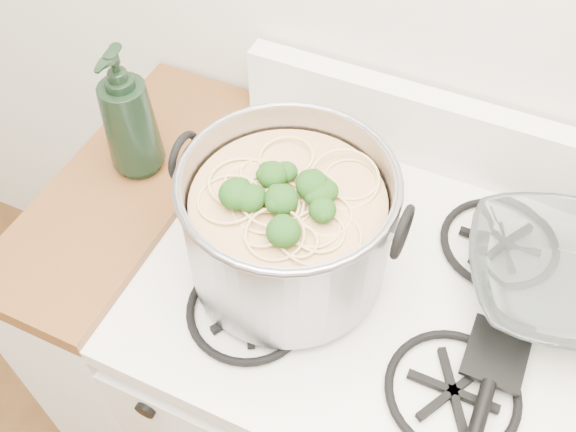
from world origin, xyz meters
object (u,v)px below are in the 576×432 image
at_px(spatula, 498,351).
at_px(glass_bowl, 555,284).
at_px(gas_range, 355,392).
at_px(stock_pot, 288,226).
at_px(bottle, 127,113).

relative_size(spatula, glass_bowl, 2.60).
distance_m(gas_range, spatula, 0.55).
bearing_deg(gas_range, stock_pot, -162.47).
xyz_separation_m(gas_range, glass_bowl, (0.27, 0.09, 0.50)).
bearing_deg(glass_bowl, spatula, -109.92).
xyz_separation_m(gas_range, stock_pot, (-0.15, -0.05, 0.59)).
xyz_separation_m(gas_range, spatula, (0.21, -0.07, 0.50)).
distance_m(spatula, glass_bowl, 0.16).
bearing_deg(spatula, bottle, 171.08).
bearing_deg(stock_pot, spatula, -3.38).
relative_size(stock_pot, bottle, 1.37).
height_order(stock_pot, spatula, stock_pot).
relative_size(spatula, bottle, 1.17).
bearing_deg(gas_range, bottle, 174.50).
relative_size(stock_pot, glass_bowl, 3.04).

